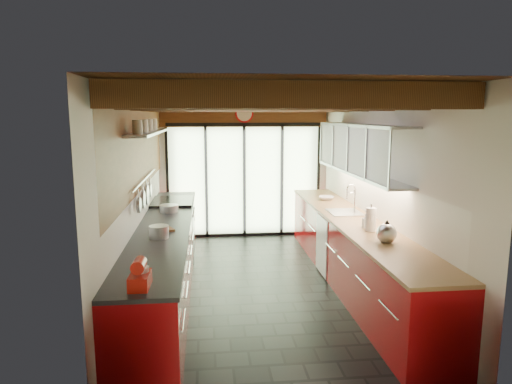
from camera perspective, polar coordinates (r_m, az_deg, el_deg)
ground at (r=6.38m, az=0.61°, el=-11.74°), size 5.50×5.50×0.00m
room_shell at (r=5.98m, az=0.64°, el=3.18°), size 5.50×5.50×5.50m
ceiling_beams at (r=6.32m, az=0.24°, el=10.87°), size 3.14×5.06×4.90m
glass_door at (r=8.65m, az=-1.48°, el=5.21°), size 2.95×0.10×2.90m
left_counter at (r=6.22m, az=-11.25°, el=-8.02°), size 0.68×5.00×0.92m
range_stove at (r=7.60m, az=-10.31°, el=-4.65°), size 0.66×0.90×0.97m
right_counter at (r=6.50m, az=11.94°, el=-7.26°), size 0.68×5.00×0.92m
sink_assembly at (r=6.75m, az=11.15°, el=-2.23°), size 0.45×0.52×0.43m
upper_cabinets_right at (r=6.58m, az=12.85°, el=5.24°), size 0.34×3.00×3.00m
left_wall_fixtures at (r=6.11m, az=-13.36°, el=5.20°), size 0.28×2.60×0.96m
stand_mixer at (r=3.93m, az=-14.31°, el=-10.09°), size 0.17×0.28×0.25m
pot_large at (r=5.39m, az=-12.03°, el=-4.89°), size 0.25×0.25×0.14m
pot_small at (r=6.80m, az=-10.82°, el=-2.03°), size 0.32×0.32×0.10m
cutting_board at (r=5.77m, az=-11.64°, el=-4.53°), size 0.33×0.38×0.03m
kettle at (r=5.29m, az=16.01°, el=-4.83°), size 0.28×0.31×0.27m
paper_towel at (r=5.74m, az=14.15°, el=-3.37°), size 0.14×0.14×0.34m
soap_bottle at (r=5.90m, az=13.57°, el=-3.51°), size 0.09×0.09×0.18m
bowl at (r=7.70m, az=8.79°, el=-0.77°), size 0.29×0.29×0.06m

